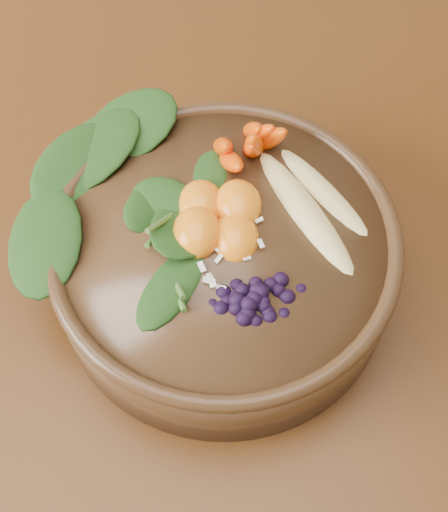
{
  "coord_description": "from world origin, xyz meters",
  "views": [
    {
      "loc": [
        0.22,
        -0.28,
        1.33
      ],
      "look_at": [
        0.23,
        0.03,
        0.8
      ],
      "focal_mm": 50.0,
      "sensor_mm": 36.0,
      "label": 1
    }
  ],
  "objects": [
    {
      "name": "blueberry_pile",
      "position": [
        0.25,
        -0.03,
        0.85
      ],
      "size": [
        0.17,
        0.14,
        0.04
      ],
      "primitive_type": null,
      "rotation": [
        0.0,
        0.0,
        0.36
      ],
      "color": "black",
      "rests_on": "stoneware_bowl"
    },
    {
      "name": "ground",
      "position": [
        0.0,
        0.0,
        0.0
      ],
      "size": [
        4.0,
        4.0,
        0.0
      ],
      "primitive_type": "plane",
      "color": "#381E0F",
      "rests_on": "ground"
    },
    {
      "name": "kale_heap",
      "position": [
        0.16,
        0.07,
        0.85
      ],
      "size": [
        0.24,
        0.23,
        0.05
      ],
      "primitive_type": null,
      "rotation": [
        0.0,
        0.0,
        0.36
      ],
      "color": "#204417",
      "rests_on": "stoneware_bowl"
    },
    {
      "name": "mandarin_cluster",
      "position": [
        0.22,
        0.05,
        0.85
      ],
      "size": [
        0.11,
        0.12,
        0.03
      ],
      "primitive_type": null,
      "rotation": [
        0.0,
        0.0,
        0.36
      ],
      "color": "orange",
      "rests_on": "stoneware_bowl"
    },
    {
      "name": "stoneware_bowl",
      "position": [
        0.23,
        0.03,
        0.79
      ],
      "size": [
        0.38,
        0.38,
        0.08
      ],
      "primitive_type": "cylinder",
      "rotation": [
        0.0,
        0.0,
        0.36
      ],
      "color": "#452D19",
      "rests_on": "dining_table"
    },
    {
      "name": "dining_table",
      "position": [
        0.0,
        0.0,
        0.66
      ],
      "size": [
        1.6,
        0.9,
        0.75
      ],
      "color": "#331C0C",
      "rests_on": "ground"
    },
    {
      "name": "carrot_cluster",
      "position": [
        0.25,
        0.12,
        0.87
      ],
      "size": [
        0.08,
        0.08,
        0.08
      ],
      "primitive_type": null,
      "rotation": [
        0.0,
        0.0,
        0.36
      ],
      "color": "#F84600",
      "rests_on": "stoneware_bowl"
    },
    {
      "name": "banana_halves",
      "position": [
        0.31,
        0.06,
        0.84
      ],
      "size": [
        0.12,
        0.17,
        0.03
      ],
      "rotation": [
        0.0,
        0.0,
        0.36
      ],
      "color": "#E0CC84",
      "rests_on": "stoneware_bowl"
    },
    {
      "name": "coconut_flakes",
      "position": [
        0.24,
        0.01,
        0.83
      ],
      "size": [
        0.11,
        0.1,
        0.01
      ],
      "primitive_type": null,
      "rotation": [
        0.0,
        0.0,
        0.36
      ],
      "color": "white",
      "rests_on": "stoneware_bowl"
    }
  ]
}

